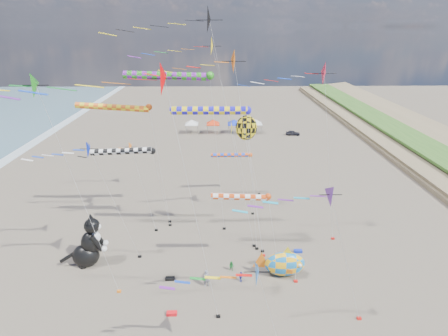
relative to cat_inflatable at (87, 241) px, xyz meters
name	(u,v)px	position (x,y,z in m)	size (l,w,h in m)	color
delta_kite_0	(116,154)	(2.16, 6.37, 7.24)	(8.55, 1.60, 11.33)	orange
delta_kite_1	(316,76)	(23.44, 4.11, 16.07)	(11.79, 2.71, 20.52)	red
delta_kite_2	(315,195)	(20.82, -8.13, 9.17)	(10.53, 1.84, 13.33)	#5D2596
delta_kite_3	(211,49)	(13.05, 10.27, 18.34)	(13.35, 2.35, 22.70)	yellow
delta_kite_4	(238,268)	(14.93, -12.34, 5.99)	(8.84, 1.93, 10.14)	blue
delta_kite_5	(153,84)	(9.48, -7.67, 17.11)	(14.01, 2.56, 21.56)	#DA0207
delta_kite_6	(237,64)	(15.44, 0.97, 17.53)	(10.24, 2.39, 21.86)	#FF6305
delta_kite_7	(85,151)	(0.87, 1.02, 9.55)	(9.63, 1.92, 13.72)	#0822B6
delta_kite_8	(9,89)	(-1.84, -4.39, 16.31)	(13.57, 2.14, 20.60)	#1B841B
delta_kite_9	(208,22)	(12.93, 2.81, 20.98)	(13.42, 2.61, 25.42)	black
windsock_0	(171,76)	(8.89, 6.57, 15.79)	(10.65, 0.87, 19.16)	#238E19
windsock_1	(125,152)	(2.90, 7.51, 7.16)	(8.84, 0.79, 10.46)	black
windsock_2	(213,111)	(13.28, 2.26, 13.07)	(9.10, 0.84, 16.42)	#1B14D0
windsock_3	(116,108)	(2.21, 8.38, 12.10)	(9.90, 0.74, 15.41)	#F25A14
windsock_4	(243,197)	(16.09, -1.11, 5.45)	(7.16, 0.65, 8.71)	#CD400E
windsock_5	(233,155)	(15.87, 16.22, 3.44)	(7.35, 0.63, 6.67)	#DA4F0F
angelfish_kite	(244,129)	(16.44, 3.74, 10.86)	(3.74, 3.02, 15.15)	yellow
cat_inflatable	(87,241)	(0.00, 0.00, 0.00)	(4.24, 2.12, 5.73)	black
fish_inflatable	(284,264)	(20.27, -2.30, -1.44)	(5.44, 2.19, 3.50)	#1374C1
person_adult	(207,278)	(12.52, -3.70, -1.95)	(0.66, 0.44, 1.82)	slate
child_green	(231,266)	(15.02, -1.47, -2.29)	(0.55, 0.43, 1.14)	#197C2E
child_blue	(241,276)	(15.88, -3.07, -2.30)	(0.67, 0.28, 1.14)	#2532A2
kite_bag_0	(170,279)	(8.82, -2.74, -2.72)	(0.90, 0.44, 0.30)	black
kite_bag_1	(298,251)	(22.62, 1.60, -2.72)	(0.90, 0.44, 0.30)	#1229B8
kite_bag_3	(172,313)	(9.56, -7.32, -2.72)	(0.90, 0.44, 0.30)	red
tent_row	(224,120)	(15.09, 48.95, 0.28)	(19.20, 4.20, 3.80)	silver
parked_car	(293,133)	(31.17, 46.95, -2.31)	(1.31, 3.25, 1.11)	#26262D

